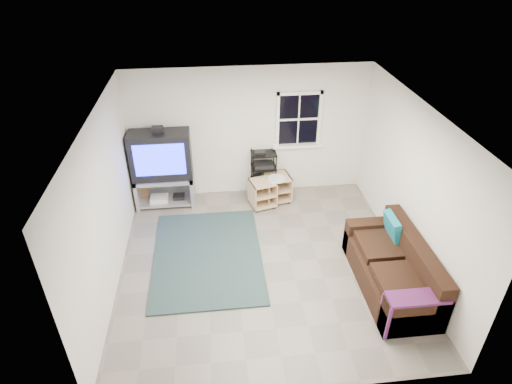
{
  "coord_description": "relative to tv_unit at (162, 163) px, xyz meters",
  "views": [
    {
      "loc": [
        -0.71,
        -5.28,
        4.71
      ],
      "look_at": [
        -0.08,
        0.4,
        1.14
      ],
      "focal_mm": 30.0,
      "sensor_mm": 36.0,
      "label": 1
    }
  ],
  "objects": [
    {
      "name": "paper_bag",
      "position": [
        -0.48,
        0.18,
        -0.72
      ],
      "size": [
        0.29,
        0.23,
        0.36
      ],
      "primitive_type": "cube",
      "rotation": [
        0.0,
        0.0,
        0.3
      ],
      "color": "#926441",
      "rests_on": "ground"
    },
    {
      "name": "shag_rug",
      "position": [
        0.78,
        -1.72,
        -0.89
      ],
      "size": [
        1.79,
        2.46,
        0.03
      ],
      "primitive_type": "cube",
      "rotation": [
        0.0,
        0.0,
        0.0
      ],
      "color": "#321E16",
      "rests_on": "ground"
    },
    {
      "name": "room",
      "position": [
        2.64,
        0.27,
        0.57
      ],
      "size": [
        4.6,
        4.62,
        4.6
      ],
      "color": "slate",
      "rests_on": "ground"
    },
    {
      "name": "side_table_right",
      "position": [
        2.19,
        -0.1,
        -0.59
      ],
      "size": [
        0.57,
        0.57,
        0.57
      ],
      "rotation": [
        0.0,
        0.0,
        0.17
      ],
      "color": "#DDB488",
      "rests_on": "ground"
    },
    {
      "name": "tv_unit",
      "position": [
        0.0,
        0.0,
        0.0
      ],
      "size": [
        1.12,
        0.56,
        1.64
      ],
      "color": "#9B9BA2",
      "rests_on": "ground"
    },
    {
      "name": "av_rack",
      "position": [
        1.95,
        0.1,
        -0.47
      ],
      "size": [
        0.49,
        0.36,
        0.98
      ],
      "color": "black",
      "rests_on": "ground"
    },
    {
      "name": "sofa",
      "position": [
        3.56,
        -2.72,
        -0.58
      ],
      "size": [
        0.88,
        1.98,
        0.91
      ],
      "color": "black",
      "rests_on": "ground"
    },
    {
      "name": "side_table_left",
      "position": [
        1.87,
        -0.26,
        -0.61
      ],
      "size": [
        0.56,
        0.56,
        0.54
      ],
      "rotation": [
        0.0,
        0.0,
        0.25
      ],
      "color": "#DDB488",
      "rests_on": "ground"
    }
  ]
}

